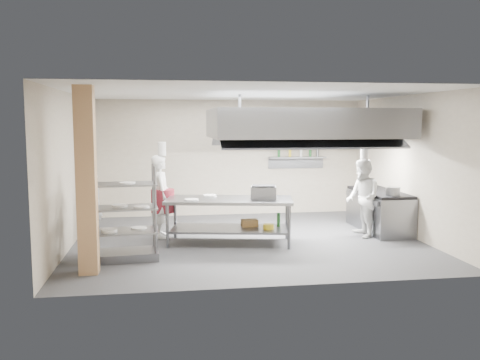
{
  "coord_description": "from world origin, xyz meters",
  "views": [
    {
      "loc": [
        -1.67,
        -10.15,
        2.43
      ],
      "look_at": [
        -0.12,
        0.2,
        1.23
      ],
      "focal_mm": 38.0,
      "sensor_mm": 36.0,
      "label": 1
    }
  ],
  "objects": [
    {
      "name": "chef_head",
      "position": [
        -1.76,
        0.56,
        0.87
      ],
      "size": [
        0.47,
        0.67,
        1.75
      ],
      "primitive_type": "imported",
      "rotation": [
        0.0,
        0.0,
        1.65
      ],
      "color": "white",
      "rests_on": "floor"
    },
    {
      "name": "island_worktop",
      "position": [
        -0.4,
        -0.21,
        0.88
      ],
      "size": [
        2.66,
        1.5,
        0.06
      ],
      "primitive_type": "cube",
      "rotation": [
        0.0,
        0.0,
        -0.19
      ],
      "color": "gray",
      "rests_on": "island"
    },
    {
      "name": "pass_rack",
      "position": [
        -2.37,
        -1.14,
        0.84
      ],
      "size": [
        1.16,
        0.73,
        1.67
      ],
      "primitive_type": null,
      "rotation": [
        0.0,
        0.0,
        0.08
      ],
      "color": "slate",
      "rests_on": "floor"
    },
    {
      "name": "plate_stack",
      "position": [
        -2.37,
        -1.14,
        0.54
      ],
      "size": [
        0.28,
        0.28,
        0.05
      ],
      "primitive_type": "cylinder",
      "color": "white",
      "rests_on": "pass_rack"
    },
    {
      "name": "chef_line",
      "position": [
        2.46,
        -0.04,
        0.83
      ],
      "size": [
        0.67,
        0.84,
        1.66
      ],
      "primitive_type": "imported",
      "rotation": [
        0.0,
        0.0,
        -1.63
      ],
      "color": "white",
      "rests_on": "floor"
    },
    {
      "name": "cooking_range",
      "position": [
        3.08,
        0.5,
        0.42
      ],
      "size": [
        0.8,
        2.0,
        0.84
      ],
      "primitive_type": "cube",
      "color": "slate",
      "rests_on": "floor"
    },
    {
      "name": "column",
      "position": [
        -2.9,
        -1.9,
        1.5
      ],
      "size": [
        0.3,
        0.3,
        3.0
      ],
      "primitive_type": "cube",
      "color": "tan",
      "rests_on": "floor"
    },
    {
      "name": "island",
      "position": [
        -0.4,
        -0.21,
        0.46
      ],
      "size": [
        2.66,
        1.5,
        0.91
      ],
      "primitive_type": null,
      "rotation": [
        0.0,
        0.0,
        -0.19
      ],
      "color": "gray",
      "rests_on": "floor"
    },
    {
      "name": "chef_plating",
      "position": [
        -3.0,
        -0.77,
        0.82
      ],
      "size": [
        0.49,
        0.99,
        1.64
      ],
      "primitive_type": "imported",
      "rotation": [
        0.0,
        0.0,
        -1.47
      ],
      "color": "white",
      "rests_on": "floor"
    },
    {
      "name": "range_top",
      "position": [
        3.08,
        0.5,
        0.87
      ],
      "size": [
        0.78,
        1.96,
        0.06
      ],
      "primitive_type": "cube",
      "color": "black",
      "rests_on": "cooking_range"
    },
    {
      "name": "hood_strip_a",
      "position": [
        0.4,
        0.4,
        2.08
      ],
      "size": [
        1.6,
        0.12,
        0.04
      ],
      "primitive_type": "cube",
      "color": "white",
      "rests_on": "exhaust_hood"
    },
    {
      "name": "hood_strip_b",
      "position": [
        2.2,
        0.4,
        2.08
      ],
      "size": [
        1.6,
        0.12,
        0.04
      ],
      "primitive_type": "cube",
      "color": "white",
      "rests_on": "exhaust_hood"
    },
    {
      "name": "wall_shelf",
      "position": [
        1.8,
        2.84,
        1.5
      ],
      "size": [
        1.5,
        0.28,
        0.04
      ],
      "primitive_type": "cube",
      "color": "gray",
      "rests_on": "wall_back"
    },
    {
      "name": "floor",
      "position": [
        0.0,
        0.0,
        0.0
      ],
      "size": [
        7.0,
        7.0,
        0.0
      ],
      "primitive_type": "plane",
      "color": "#343437",
      "rests_on": "ground"
    },
    {
      "name": "stockpot",
      "position": [
        3.05,
        -0.25,
        0.99
      ],
      "size": [
        0.26,
        0.26,
        0.18
      ],
      "primitive_type": "cylinder",
      "color": "slate",
      "rests_on": "range_top"
    },
    {
      "name": "griddle",
      "position": [
        0.27,
        -0.32,
        1.03
      ],
      "size": [
        0.57,
        0.49,
        0.25
      ],
      "primitive_type": "cube",
      "rotation": [
        0.0,
        0.0,
        -0.21
      ],
      "color": "slate",
      "rests_on": "island_worktop"
    },
    {
      "name": "wall_back",
      "position": [
        0.0,
        3.0,
        1.5
      ],
      "size": [
        7.0,
        0.0,
        7.0
      ],
      "primitive_type": "plane",
      "rotation": [
        1.57,
        0.0,
        0.0
      ],
      "color": "#A29480",
      "rests_on": "ground"
    },
    {
      "name": "wicker_basket",
      "position": [
        0.02,
        -0.15,
        0.39
      ],
      "size": [
        0.33,
        0.23,
        0.14
      ],
      "primitive_type": "cube",
      "rotation": [
        0.0,
        0.0,
        0.04
      ],
      "color": "olive",
      "rests_on": "island_undershelf"
    },
    {
      "name": "exhaust_hood",
      "position": [
        1.3,
        0.4,
        2.4
      ],
      "size": [
        4.0,
        2.5,
        0.6
      ],
      "primitive_type": "cube",
      "color": "gray",
      "rests_on": "ceiling"
    },
    {
      "name": "wall_left",
      "position": [
        -3.5,
        0.0,
        1.5
      ],
      "size": [
        0.0,
        6.0,
        6.0
      ],
      "primitive_type": "plane",
      "rotation": [
        1.57,
        0.0,
        1.57
      ],
      "color": "#A29480",
      "rests_on": "ground"
    },
    {
      "name": "ceiling",
      "position": [
        0.0,
        0.0,
        3.0
      ],
      "size": [
        7.0,
        7.0,
        0.0
      ],
      "primitive_type": "plane",
      "rotation": [
        3.14,
        0.0,
        0.0
      ],
      "color": "silver",
      "rests_on": "wall_back"
    },
    {
      "name": "island_undershelf",
      "position": [
        -0.4,
        -0.21,
        0.3
      ],
      "size": [
        2.44,
        1.36,
        0.04
      ],
      "primitive_type": "cube",
      "rotation": [
        0.0,
        0.0,
        -0.19
      ],
      "color": "slate",
      "rests_on": "island"
    },
    {
      "name": "wall_right",
      "position": [
        3.5,
        0.0,
        1.5
      ],
      "size": [
        0.0,
        6.0,
        6.0
      ],
      "primitive_type": "plane",
      "rotation": [
        1.57,
        0.0,
        -1.57
      ],
      "color": "#A29480",
      "rests_on": "ground"
    }
  ]
}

